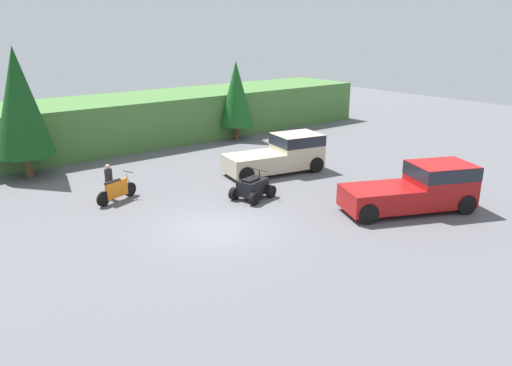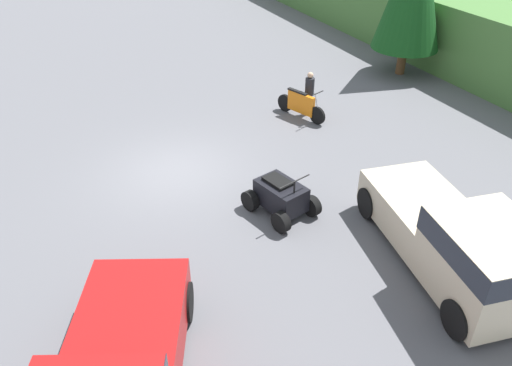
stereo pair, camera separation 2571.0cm
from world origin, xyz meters
name	(u,v)px [view 1 (the left image)]	position (x,y,z in m)	size (l,w,h in m)	color
ground_plane	(217,229)	(0.00, 0.00, 0.00)	(80.00, 80.00, 0.00)	#5B5B60
hillside_backdrop	(73,127)	(0.00, 16.00, 1.51)	(44.00, 6.00, 3.03)	#477538
tree_left	(19,102)	(-3.83, 11.78, 3.90)	(2.92, 2.92, 6.64)	brown
tree_mid_left	(236,94)	(10.03, 12.58, 3.12)	(2.34, 2.34, 5.31)	brown
pickup_truck_red	(421,187)	(7.97, -3.56, 1.04)	(5.89, 4.08, 2.00)	maroon
pickup_truck_second	(283,153)	(7.21, 4.45, 1.04)	(5.56, 2.98, 2.00)	beige
dirt_bike	(117,191)	(-1.74, 5.43, 0.50)	(2.15, 0.97, 1.21)	black
quad_atv	(253,188)	(3.27, 1.98, 0.50)	(2.12, 1.76, 1.27)	black
rider_person	(109,180)	(-1.89, 5.86, 0.90)	(0.47, 0.47, 1.65)	navy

